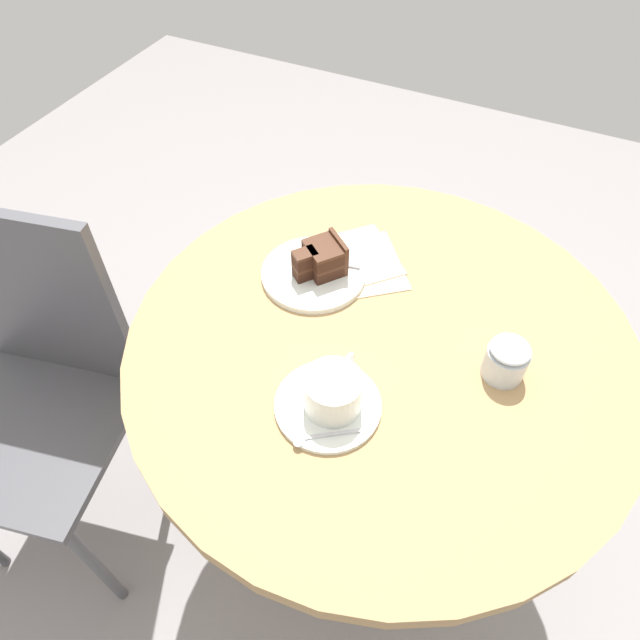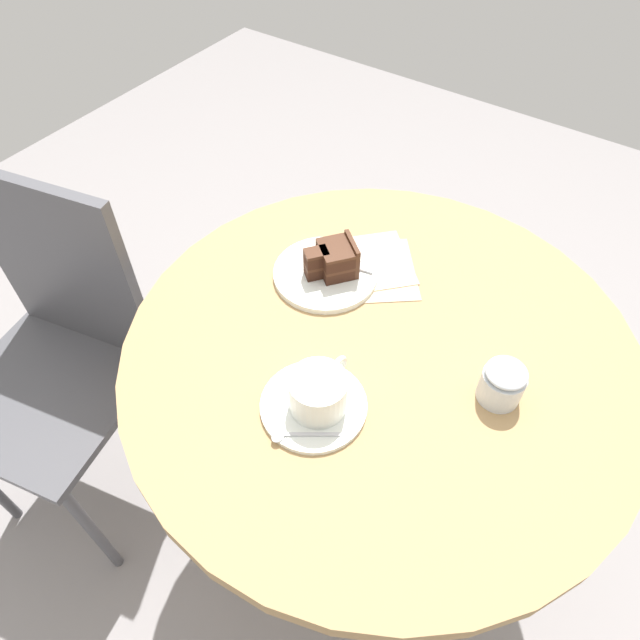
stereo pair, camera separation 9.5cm
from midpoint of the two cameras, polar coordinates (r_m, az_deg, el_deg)
The scene contains 11 objects.
ground_plane at distance 1.62m, azimuth 2.21°, elevation -18.63°, with size 4.40×4.40×0.01m, color gray.
cafe_table at distance 1.06m, azimuth 3.21°, elevation -5.94°, with size 0.88×0.88×0.74m.
saucer at distance 0.89m, azimuth -2.28°, elevation -8.71°, with size 0.17×0.17×0.01m.
coffee_cup at distance 0.86m, azimuth -1.81°, elevation -7.29°, with size 0.12×0.09×0.07m.
teaspoon at distance 0.85m, azimuth -3.39°, elevation -11.89°, with size 0.07×0.09×0.00m.
cake_plate at distance 1.07m, azimuth -3.19°, elevation 4.52°, with size 0.20×0.20×0.01m.
cake_slice at distance 1.04m, azimuth -2.39°, elevation 6.03°, with size 0.10×0.10×0.07m.
fork at distance 1.08m, azimuth -0.98°, elevation 5.89°, with size 0.04×0.13×0.00m.
napkin at distance 1.10m, azimuth 1.10°, elevation 5.70°, with size 0.24×0.24×0.00m.
cafe_chair at distance 1.33m, azimuth -28.25°, elevation -5.14°, with size 0.45×0.45×0.89m.
sugar_pot at distance 0.93m, azimuth 15.43°, elevation -4.01°, with size 0.07×0.07×0.07m.
Camera 1 is at (-0.59, -0.17, 1.50)m, focal length 32.00 mm.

